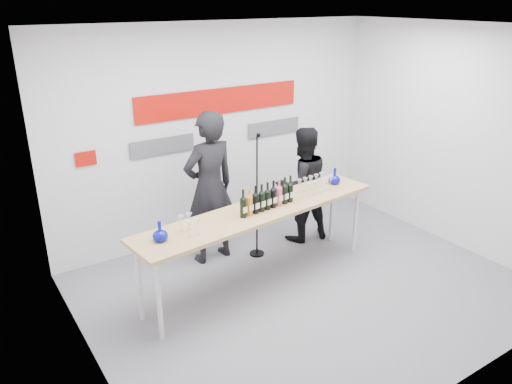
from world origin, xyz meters
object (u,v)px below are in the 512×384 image
Objects in this scene: mic_stand at (257,220)px; presenter_right at (302,185)px; tasting_table at (261,215)px; presenter_left at (210,188)px.

presenter_right is at bearing 5.68° from mic_stand.
tasting_table is 1.92× the size of mic_stand.
mic_stand is (0.56, -0.26, -0.48)m from presenter_left.
tasting_table is at bearing -119.89° from mic_stand.
mic_stand reaches higher than tasting_table.
presenter_left reaches higher than mic_stand.
tasting_table is 0.89m from presenter_left.
mic_stand reaches higher than presenter_right.
tasting_table is 1.63× the size of presenter_left.
presenter_right is (1.15, 0.67, -0.07)m from tasting_table.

